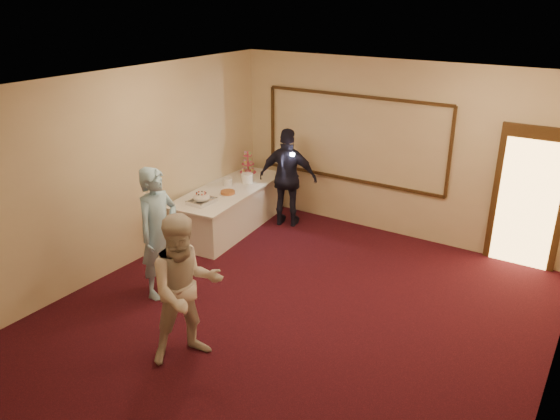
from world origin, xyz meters
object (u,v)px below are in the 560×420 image
object	(u,v)px
pavlova_tray	(202,199)
tart	(228,193)
cupcake_stand	(248,164)
guest	(288,178)
plate_stack_a	(228,182)
woman	(186,289)
man	(159,233)
buffet_table	(230,208)
plate_stack_b	(247,178)

from	to	relation	value
pavlova_tray	tart	distance (m)	0.58
cupcake_stand	guest	bearing A→B (deg)	-10.58
plate_stack_a	tart	bearing A→B (deg)	-52.13
plate_stack_a	woman	size ratio (longest dim) A/B	0.10
guest	tart	bearing A→B (deg)	41.36
tart	guest	world-z (taller)	guest
cupcake_stand	man	bearing A→B (deg)	-75.25
woman	guest	distance (m)	4.10
woman	guest	bearing A→B (deg)	47.85
buffet_table	tart	distance (m)	0.52
plate_stack_b	tart	size ratio (longest dim) A/B	0.74
cupcake_stand	plate_stack_b	distance (m)	0.62
buffet_table	pavlova_tray	bearing A→B (deg)	-84.95
pavlova_tray	plate_stack_a	size ratio (longest dim) A/B	2.77
plate_stack_a	plate_stack_b	distance (m)	0.38
cupcake_stand	pavlova_tray	bearing A→B (deg)	-79.51
cupcake_stand	guest	size ratio (longest dim) A/B	0.25
buffet_table	woman	size ratio (longest dim) A/B	1.48
buffet_table	guest	bearing A→B (deg)	43.07
buffet_table	plate_stack_b	distance (m)	0.63
plate_stack_a	plate_stack_b	size ratio (longest dim) A/B	0.82
plate_stack_b	cupcake_stand	bearing A→B (deg)	124.57
pavlova_tray	buffet_table	bearing A→B (deg)	95.05
cupcake_stand	tart	xyz separation A→B (m)	(0.42, -1.18, -0.13)
buffet_table	plate_stack_b	bearing A→B (deg)	76.10
plate_stack_a	tart	xyz separation A→B (m)	(0.27, -0.35, -0.05)
man	woman	distance (m)	1.56
cupcake_stand	man	size ratio (longest dim) A/B	0.24
buffet_table	pavlova_tray	xyz separation A→B (m)	(0.07, -0.83, 0.46)
plate_stack_a	man	world-z (taller)	man
plate_stack_b	guest	distance (m)	0.75
buffet_table	woman	distance (m)	3.77
pavlova_tray	guest	xyz separation A→B (m)	(0.70, 1.55, 0.05)
buffet_table	man	size ratio (longest dim) A/B	1.41
pavlova_tray	tart	bearing A→B (deg)	79.96
buffet_table	woman	xyz separation A→B (m)	(1.89, -3.22, 0.50)
plate_stack_a	cupcake_stand	bearing A→B (deg)	100.51
man	woman	bearing A→B (deg)	-124.23
tart	plate_stack_a	bearing A→B (deg)	127.87
woman	plate_stack_a	bearing A→B (deg)	63.05
pavlova_tray	woman	size ratio (longest dim) A/B	0.27
buffet_table	guest	world-z (taller)	guest
pavlova_tray	man	size ratio (longest dim) A/B	0.26
buffet_table	man	xyz separation A→B (m)	(0.61, -2.33, 0.54)
man	guest	bearing A→B (deg)	-2.76
man	guest	distance (m)	3.06
buffet_table	guest	xyz separation A→B (m)	(0.77, 0.72, 0.51)
woman	guest	world-z (taller)	guest
buffet_table	man	world-z (taller)	man
pavlova_tray	woman	distance (m)	3.01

